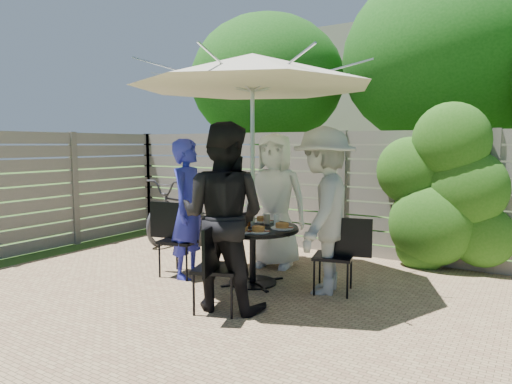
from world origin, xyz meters
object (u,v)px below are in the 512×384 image
Objects in this scene: patio_table at (253,244)px; person_left at (189,209)px; glass_back at (252,217)px; person_front at (223,217)px; plate_extra at (258,230)px; plate_right at (282,226)px; glass_right at (277,221)px; person_back at (275,201)px; plate_left at (224,223)px; chair_front at (218,286)px; syrup_jug at (249,219)px; chair_right at (334,271)px; chair_left at (180,254)px; plate_front at (241,230)px; chair_back at (277,245)px; umbrella at (252,71)px; coffee_cup at (267,219)px; plate_back at (263,220)px; glass_left at (229,221)px; bicycle at (184,208)px; person_right at (323,211)px.

person_left reaches higher than patio_table.
patio_table is 0.40m from glass_back.
plate_extra is (0.07, 0.56, -0.21)m from person_front.
glass_right is at bearing 145.62° from plate_right.
plate_left is at bearing -113.45° from person_back.
chair_front is 6.43× the size of glass_back.
glass_back is at bearing -70.30° from person_left.
person_back is 0.79m from syrup_jug.
chair_right is 6.12× the size of glass_right.
chair_left is 3.88× the size of plate_extra.
chair_left is 5.81× the size of syrup_jug.
plate_right is at bearing -2.48° from chair_right.
chair_front is 0.75m from plate_front.
person_front is 13.33× the size of glass_back.
chair_left is at bearing -2.55° from chair_right.
chair_back is 1.04× the size of chair_right.
umbrella reaches higher than coffee_cup.
plate_left is (-0.18, -0.89, -0.18)m from person_back.
umbrella is at bearing -2.51° from chair_right.
chair_front reaches higher than plate_back.
umbrella is (-0.00, -0.00, 1.99)m from patio_table.
umbrella is 3.62× the size of chair_front.
plate_back is at bearing 72.69° from glass_left.
chair_left is at bearing -58.64° from bicycle.
umbrella is at bearing -168.12° from plate_right.
person_front is at bearing -93.64° from glass_right.
umbrella reaches higher than syrup_jug.
person_right is 13.16× the size of glass_left.
person_back is 12.85× the size of glass_left.
glass_back is (0.04, -0.71, 0.49)m from chair_back.
chair_front is 6.43× the size of glass_right.
syrup_jug is at bearing -66.04° from glass_back.
patio_table is 0.70× the size of person_back.
syrup_jug is at bearing 136.31° from plate_extra.
bicycle is at bearing 141.82° from glass_left.
plate_back is 0.68m from plate_extra.
chair_front is at bearing -139.24° from person_left.
chair_back is at bearing 93.49° from glass_back.
glass_left is at bearing -84.50° from person_right.
person_back reaches higher than chair_front.
person_left is at bearing -168.12° from umbrella.
plate_front is 0.42m from syrup_jug.
person_back reaches higher than person_left.
chair_back is 0.75m from plate_back.
person_right is at bearing 8.66° from syrup_jug.
chair_back is 0.49× the size of person_right.
chair_right is 1.13m from plate_front.
glass_back is (-0.51, 0.16, 0.05)m from plate_right.
chair_front is 5.62× the size of syrup_jug.
coffee_cup is (-0.30, 0.16, 0.04)m from plate_right.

